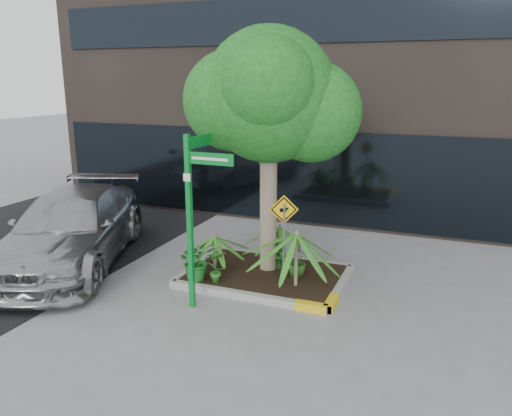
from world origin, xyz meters
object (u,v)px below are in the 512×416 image
at_px(parked_car, 72,228).
at_px(cattle_sign, 284,225).
at_px(street_sign_post, 194,203).
at_px(tree, 269,95).

bearing_deg(parked_car, cattle_sign, -19.53).
bearing_deg(cattle_sign, street_sign_post, -159.55).
height_order(tree, street_sign_post, tree).
bearing_deg(tree, street_sign_post, -109.69).
distance_m(parked_car, street_sign_post, 3.99).
distance_m(street_sign_post, cattle_sign, 1.83).
height_order(parked_car, street_sign_post, street_sign_post).
distance_m(tree, parked_car, 5.38).
bearing_deg(street_sign_post, tree, 71.31).
relative_size(parked_car, street_sign_post, 1.75).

